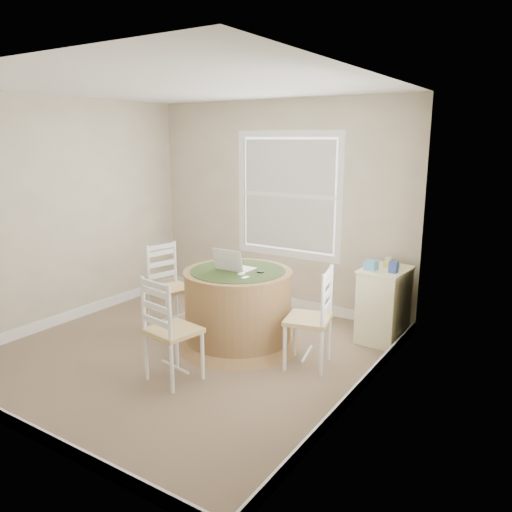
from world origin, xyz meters
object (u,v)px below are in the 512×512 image
Objects in this scene: corner_chest at (384,304)px; round_table at (238,305)px; chair_near at (173,330)px; laptop at (234,266)px; chair_left at (171,288)px; chair_right at (308,319)px.

round_table is at bearing -139.57° from corner_chest.
round_table is 0.97m from chair_near.
corner_chest is at bearing -113.80° from chair_near.
laptop is 1.66m from corner_chest.
chair_left is at bearing -37.43° from chair_near.
chair_left is 1.00× the size of chair_right.
chair_left is 1.30m from chair_near.
laptop is at bearing -108.98° from chair_right.
laptop is (-0.03, 0.98, 0.37)m from chair_near.
round_table is 1.37× the size of chair_left.
round_table is 0.85m from chair_right.
chair_left and chair_right have the same top height.
laptop is (-0.05, 0.01, 0.40)m from round_table.
round_table is at bearing 166.28° from laptop.
chair_left is (-0.91, -0.02, 0.04)m from round_table.
corner_chest is (0.39, 1.02, -0.08)m from chair_right.
chair_right is 1.19× the size of corner_chest.
laptop reaches higher than chair_near.
chair_near is (-0.03, -0.97, 0.04)m from round_table.
round_table is 1.56m from corner_chest.
laptop reaches higher than chair_left.
chair_right is at bearing 0.79° from round_table.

